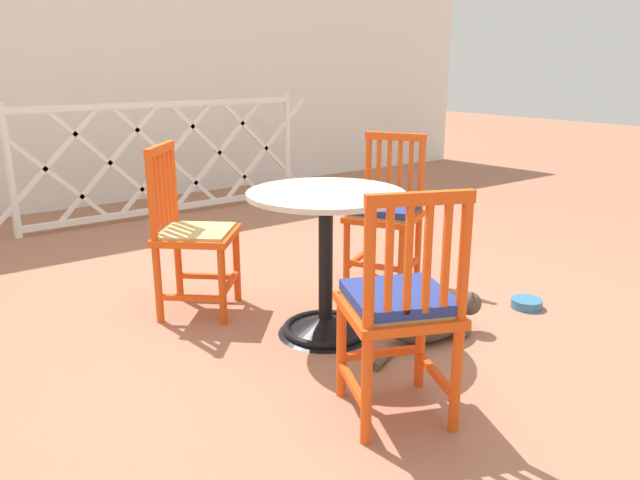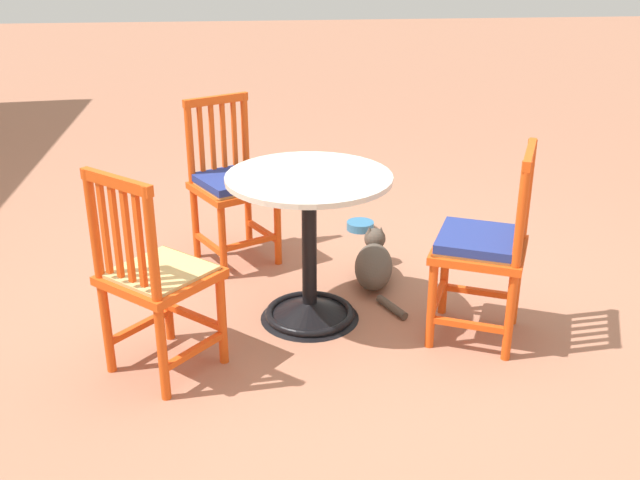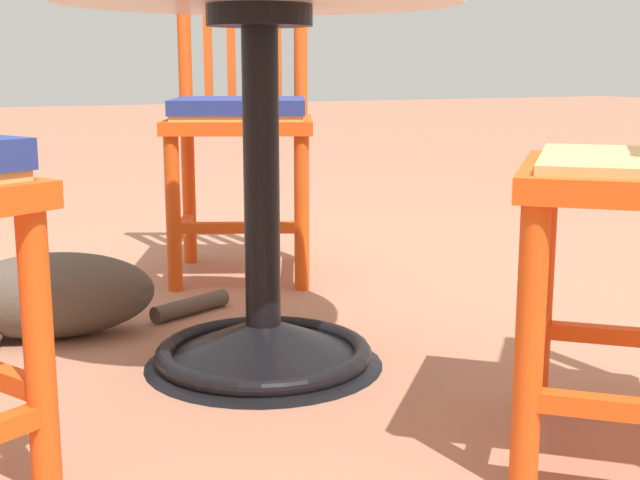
# 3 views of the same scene
# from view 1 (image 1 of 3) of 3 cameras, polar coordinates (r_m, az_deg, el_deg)

# --- Properties ---
(ground_plane) EXTENTS (24.00, 24.00, 0.00)m
(ground_plane) POSITION_cam_1_polar(r_m,az_deg,el_deg) (3.05, -0.46, -9.47)
(ground_plane) COLOR #A36B51
(building_wall_backdrop) EXTENTS (10.00, 0.20, 2.80)m
(building_wall_backdrop) POSITION_cam_1_polar(r_m,az_deg,el_deg) (6.23, -22.57, 15.70)
(building_wall_backdrop) COLOR white
(building_wall_backdrop) RESTS_ON ground_plane
(lattice_fence_panel) EXTENTS (2.98, 0.06, 1.04)m
(lattice_fence_panel) POSITION_cam_1_polar(r_m,az_deg,el_deg) (5.62, -13.97, 7.46)
(lattice_fence_panel) COLOR white
(lattice_fence_panel) RESTS_ON ground_plane
(cafe_table) EXTENTS (0.76, 0.76, 0.73)m
(cafe_table) POSITION_cam_1_polar(r_m,az_deg,el_deg) (3.04, 0.52, -3.73)
(cafe_table) COLOR black
(cafe_table) RESTS_ON ground_plane
(orange_chair_at_corner) EXTENTS (0.53, 0.53, 0.91)m
(orange_chair_at_corner) POSITION_cam_1_polar(r_m,az_deg,el_deg) (2.30, 7.42, -6.25)
(orange_chair_at_corner) COLOR #E04C14
(orange_chair_at_corner) RESTS_ON ground_plane
(orange_chair_near_fence) EXTENTS (0.54, 0.54, 0.91)m
(orange_chair_near_fence) POSITION_cam_1_polar(r_m,az_deg,el_deg) (3.71, 6.08, 2.48)
(orange_chair_near_fence) COLOR #E04C14
(orange_chair_near_fence) RESTS_ON ground_plane
(orange_chair_by_planter) EXTENTS (0.56, 0.56, 0.91)m
(orange_chair_by_planter) POSITION_cam_1_polar(r_m,az_deg,el_deg) (3.35, -11.83, 0.48)
(orange_chair_by_planter) COLOR #E04C14
(orange_chair_by_planter) RESTS_ON ground_plane
(tabby_cat) EXTENTS (0.74, 0.28, 0.23)m
(tabby_cat) POSITION_cam_1_polar(r_m,az_deg,el_deg) (3.10, 10.59, -7.40)
(tabby_cat) COLOR #4C4238
(tabby_cat) RESTS_ON ground_plane
(pet_water_bowl) EXTENTS (0.17, 0.17, 0.05)m
(pet_water_bowl) POSITION_cam_1_polar(r_m,az_deg,el_deg) (3.63, 18.62, -5.60)
(pet_water_bowl) COLOR teal
(pet_water_bowl) RESTS_ON ground_plane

